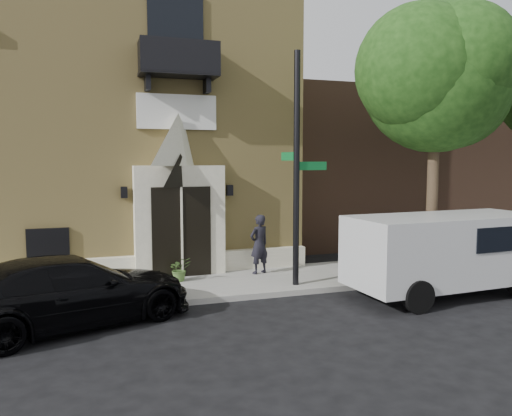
{
  "coord_description": "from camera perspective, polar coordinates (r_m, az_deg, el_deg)",
  "views": [
    {
      "loc": [
        -3.45,
        -11.67,
        3.5
      ],
      "look_at": [
        1.1,
        2.0,
        2.12
      ],
      "focal_mm": 35.0,
      "sensor_mm": 36.0,
      "label": 1
    }
  ],
  "objects": [
    {
      "name": "neighbour_building",
      "position": [
        25.81,
        18.43,
        4.52
      ],
      "size": [
        18.0,
        8.0,
        6.4
      ],
      "primitive_type": "cube",
      "color": "brown",
      "rests_on": "ground"
    },
    {
      "name": "ground",
      "position": [
        12.67,
        -1.9,
        -10.58
      ],
      "size": [
        120.0,
        120.0,
        0.0
      ],
      "primitive_type": "plane",
      "color": "black",
      "rests_on": "ground"
    },
    {
      "name": "church",
      "position": [
        19.66,
        -17.22,
        8.53
      ],
      "size": [
        12.2,
        11.01,
        9.3
      ],
      "color": "tan",
      "rests_on": "ground"
    },
    {
      "name": "street_tree_left",
      "position": [
        15.49,
        20.22,
        13.92
      ],
      "size": [
        4.97,
        4.38,
        7.77
      ],
      "color": "#38281C",
      "rests_on": "sidewalk"
    },
    {
      "name": "pedestrian_near",
      "position": [
        14.8,
        0.36,
        -4.15
      ],
      "size": [
        0.75,
        0.61,
        1.76
      ],
      "primitive_type": "imported",
      "rotation": [
        0.0,
        0.0,
        3.49
      ],
      "color": "black",
      "rests_on": "sidewalk"
    },
    {
      "name": "dumpster",
      "position": [
        16.94,
        22.77,
        -4.26
      ],
      "size": [
        2.0,
        1.34,
        1.21
      ],
      "rotation": [
        0.0,
        0.0,
        -0.17
      ],
      "color": "#103A1C",
      "rests_on": "sidewalk"
    },
    {
      "name": "street_sign",
      "position": [
        13.32,
        4.68,
        4.45
      ],
      "size": [
        0.99,
        0.99,
        6.2
      ],
      "rotation": [
        0.0,
        0.0,
        0.07
      ],
      "color": "black",
      "rests_on": "sidewalk"
    },
    {
      "name": "cargo_van",
      "position": [
        13.92,
        21.4,
        -4.55
      ],
      "size": [
        5.26,
        2.42,
        2.1
      ],
      "rotation": [
        0.0,
        0.0,
        0.06
      ],
      "color": "silver",
      "rests_on": "ground"
    },
    {
      "name": "planter",
      "position": [
        14.14,
        -8.7,
        -6.91
      ],
      "size": [
        0.68,
        0.62,
        0.67
      ],
      "primitive_type": "imported",
      "rotation": [
        0.0,
        0.0,
        0.17
      ],
      "color": "#486A30",
      "rests_on": "sidewalk"
    },
    {
      "name": "fire_hydrant",
      "position": [
        16.28,
        22.9,
        -5.61
      ],
      "size": [
        0.4,
        0.32,
        0.7
      ],
      "color": "maroon",
      "rests_on": "sidewalk"
    },
    {
      "name": "sidewalk",
      "position": [
        14.32,
        0.25,
        -8.38
      ],
      "size": [
        42.0,
        3.0,
        0.15
      ],
      "primitive_type": "cube",
      "color": "gray",
      "rests_on": "ground"
    },
    {
      "name": "black_sedan",
      "position": [
        11.36,
        -20.42,
        -8.9
      ],
      "size": [
        5.58,
        3.75,
        1.5
      ],
      "primitive_type": "imported",
      "rotation": [
        0.0,
        0.0,
        1.92
      ],
      "color": "black",
      "rests_on": "ground"
    }
  ]
}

